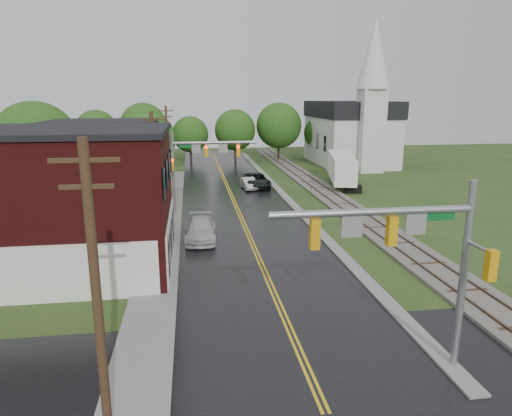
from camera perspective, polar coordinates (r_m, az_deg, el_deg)
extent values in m
plane|color=#274018|center=(16.34, 8.81, -24.18)|extent=(160.00, 160.00, 0.00)
cube|color=black|center=(43.62, -2.62, 0.45)|extent=(10.00, 90.00, 0.02)
cube|color=black|center=(17.89, 6.84, -20.35)|extent=(60.00, 9.00, 0.02)
cube|color=gray|center=(49.23, 3.08, 1.97)|extent=(0.80, 70.00, 0.12)
cube|color=gray|center=(38.64, -11.07, -1.54)|extent=(2.40, 50.00, 0.12)
cube|color=#4A100F|center=(29.16, -24.79, 0.57)|extent=(14.00, 10.00, 8.00)
cube|color=silver|center=(28.59, -10.60, -3.81)|extent=(0.10, 9.50, 3.00)
cube|color=black|center=(28.60, -25.63, 8.69)|extent=(14.30, 10.30, 0.30)
cube|color=tan|center=(39.48, -18.20, 3.11)|extent=(8.00, 7.00, 6.40)
cube|color=#3F0F0C|center=(48.27, -15.17, 3.94)|extent=(7.00, 6.00, 4.40)
cube|color=silver|center=(71.74, 11.57, 8.24)|extent=(10.00, 16.00, 7.00)
cube|color=black|center=(71.47, 11.75, 11.99)|extent=(10.40, 16.40, 2.40)
cube|color=silver|center=(64.13, 14.07, 9.28)|extent=(3.20, 3.20, 11.00)
cone|color=silver|center=(64.21, 14.61, 18.21)|extent=(4.40, 4.40, 9.00)
cube|color=#59544C|center=(50.30, 8.23, 2.22)|extent=(3.20, 80.00, 0.20)
cube|color=#4C3828|center=(50.08, 7.44, 2.36)|extent=(0.10, 80.00, 0.12)
cube|color=#4C3828|center=(50.48, 9.02, 2.39)|extent=(0.10, 80.00, 0.12)
cylinder|color=gray|center=(18.38, 24.46, -7.93)|extent=(0.28, 0.28, 7.20)
cylinder|color=gray|center=(15.96, 14.42, -0.47)|extent=(7.20, 0.26, 0.26)
cube|color=orange|center=(16.43, 16.60, -2.74)|extent=(0.32, 0.30, 1.05)
cube|color=orange|center=(15.50, 7.36, -3.25)|extent=(0.32, 0.30, 1.05)
cube|color=gray|center=(16.75, 19.34, -1.93)|extent=(0.75, 0.06, 0.75)
cube|color=gray|center=(15.83, 11.91, -2.32)|extent=(0.75, 0.06, 0.75)
cube|color=#0C5926|center=(17.03, 21.56, -0.99)|extent=(1.40, 0.04, 0.30)
cylinder|color=gray|center=(39.82, -10.31, 4.25)|extent=(0.28, 0.28, 7.20)
cylinder|color=gray|center=(39.51, -5.20, 8.14)|extent=(7.20, 0.26, 0.26)
cube|color=orange|center=(39.55, -6.23, 7.10)|extent=(0.32, 0.30, 1.05)
cube|color=orange|center=(39.74, -2.25, 7.20)|extent=(0.32, 0.30, 1.05)
cube|color=gray|center=(39.51, -7.50, 7.35)|extent=(0.75, 0.06, 0.75)
cube|color=gray|center=(39.60, -4.14, 7.45)|extent=(0.75, 0.06, 0.75)
cube|color=#0C5926|center=(39.48, -8.56, 7.68)|extent=(1.40, 0.04, 0.30)
sphere|color=#FF0C0C|center=(39.33, -6.23, 7.55)|extent=(0.20, 0.20, 0.20)
cylinder|color=#382616|center=(13.72, -19.28, -10.71)|extent=(0.28, 0.28, 9.00)
cube|color=#382616|center=(12.67, -20.66, 5.62)|extent=(1.80, 0.12, 0.12)
cube|color=#382616|center=(12.78, -20.40, 2.52)|extent=(1.40, 0.12, 0.12)
cylinder|color=#382616|center=(34.81, -12.62, 4.30)|extent=(0.28, 0.28, 9.00)
cube|color=#382616|center=(34.41, -12.96, 10.71)|extent=(1.80, 0.12, 0.12)
cube|color=#382616|center=(34.45, -12.90, 9.55)|extent=(1.40, 0.12, 0.12)
cylinder|color=#382616|center=(56.60, -11.02, 7.89)|extent=(0.28, 0.28, 9.00)
cube|color=#382616|center=(56.36, -11.20, 11.83)|extent=(1.80, 0.12, 0.12)
cube|color=#382616|center=(56.38, -11.17, 11.12)|extent=(1.40, 0.12, 0.12)
cylinder|color=black|center=(47.14, -25.25, 2.27)|extent=(0.36, 0.36, 3.42)
sphere|color=#1B4614|center=(46.59, -25.77, 7.31)|extent=(7.60, 7.60, 7.60)
sphere|color=#1B4614|center=(46.10, -25.12, 6.49)|extent=(5.32, 5.32, 5.32)
cylinder|color=black|center=(53.90, -18.73, 3.75)|extent=(0.36, 0.36, 2.70)
sphere|color=#1B4614|center=(53.47, -19.00, 7.23)|extent=(6.00, 6.00, 6.00)
sphere|color=#1B4614|center=(53.03, -18.40, 6.66)|extent=(4.20, 4.20, 4.20)
cylinder|color=black|center=(59.10, -12.94, 5.04)|extent=(0.36, 0.36, 2.88)
sphere|color=#1B4614|center=(58.69, -13.12, 8.43)|extent=(6.40, 6.40, 6.40)
sphere|color=#1B4614|center=(58.30, -12.53, 7.88)|extent=(4.48, 4.48, 4.48)
imported|color=black|center=(51.67, 0.05, 3.44)|extent=(2.82, 5.77, 1.58)
imported|color=silver|center=(50.78, -0.92, 3.09)|extent=(1.66, 3.97, 1.28)
imported|color=silver|center=(32.92, -6.94, -2.69)|extent=(2.33, 5.29, 1.51)
cube|color=black|center=(50.08, 12.01, 2.36)|extent=(2.01, 1.57, 0.80)
cylinder|color=gray|center=(56.46, 9.64, 3.73)|extent=(0.16, 0.16, 0.80)
cube|color=white|center=(53.60, 10.60, 5.08)|extent=(4.80, 11.24, 2.75)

